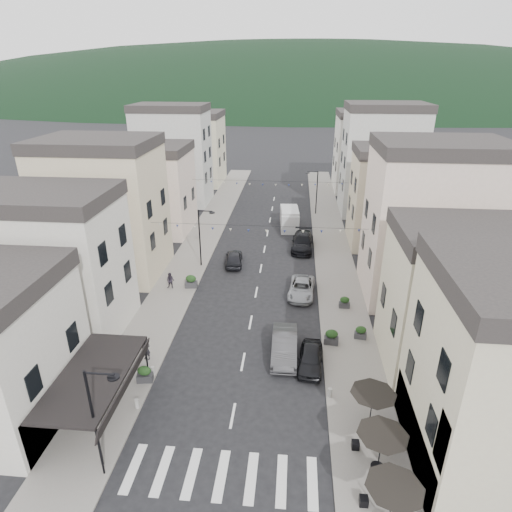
{
  "coord_description": "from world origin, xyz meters",
  "views": [
    {
      "loc": [
        3.1,
        -12.79,
        18.58
      ],
      "look_at": [
        -0.04,
        21.16,
        3.5
      ],
      "focal_mm": 30.0,
      "sensor_mm": 36.0,
      "label": 1
    }
  ],
  "objects": [
    {
      "name": "bunting_near",
      "position": [
        0.0,
        22.0,
        5.65
      ],
      "size": [
        19.0,
        0.28,
        0.62
      ],
      "color": "black",
      "rests_on": "ground"
    },
    {
      "name": "parked_car_b",
      "position": [
        2.8,
        11.96,
        0.82
      ],
      "size": [
        1.79,
        4.97,
        1.63
      ],
      "primitive_type": "imported",
      "rotation": [
        0.0,
        0.0,
        0.01
      ],
      "color": "#37373A",
      "rests_on": "ground"
    },
    {
      "name": "sidewalk_left",
      "position": [
        -7.5,
        32.0,
        0.06
      ],
      "size": [
        4.0,
        76.0,
        0.12
      ],
      "primitive_type": "cube",
      "color": "slate",
      "rests_on": "ground"
    },
    {
      "name": "parked_car_e",
      "position": [
        -2.82,
        26.7,
        0.71
      ],
      "size": [
        2.11,
        4.35,
        1.43
      ],
      "primitive_type": "imported",
      "rotation": [
        0.0,
        0.0,
        3.24
      ],
      "color": "black",
      "rests_on": "ground"
    },
    {
      "name": "cafe_terrace",
      "position": [
        7.7,
        2.8,
        2.36
      ],
      "size": [
        2.5,
        8.1,
        2.53
      ],
      "color": "black",
      "rests_on": "ground"
    },
    {
      "name": "parked_car_d",
      "position": [
        4.19,
        31.53,
        0.82
      ],
      "size": [
        2.59,
        5.77,
        1.64
      ],
      "primitive_type": "imported",
      "rotation": [
        0.0,
        0.0,
        -0.05
      ],
      "color": "black",
      "rests_on": "ground"
    },
    {
      "name": "parked_car_a",
      "position": [
        4.6,
        10.93,
        0.68
      ],
      "size": [
        1.92,
        4.08,
        1.35
      ],
      "primitive_type": "imported",
      "rotation": [
        0.0,
        0.0,
        -0.08
      ],
      "color": "black",
      "rests_on": "ground"
    },
    {
      "name": "streetlamp_left_far",
      "position": [
        -5.82,
        26.0,
        3.7
      ],
      "size": [
        1.7,
        0.56,
        6.0
      ],
      "color": "black",
      "rests_on": "ground"
    },
    {
      "name": "buildings_row_right",
      "position": [
        14.5,
        36.59,
        6.32
      ],
      "size": [
        10.2,
        54.16,
        14.5
      ],
      "color": "beige",
      "rests_on": "ground"
    },
    {
      "name": "pedestrian_b",
      "position": [
        -7.8,
        20.84,
        0.88
      ],
      "size": [
        0.77,
        0.62,
        1.52
      ],
      "primitive_type": "imported",
      "rotation": [
        0.0,
        0.0,
        -0.06
      ],
      "color": "#27222D",
      "rests_on": "sidewalk_left"
    },
    {
      "name": "planter_la",
      "position": [
        -6.0,
        8.33,
        0.67
      ],
      "size": [
        1.08,
        0.69,
        1.13
      ],
      "rotation": [
        0.0,
        0.0,
        0.14
      ],
      "color": "#29292B",
      "rests_on": "sidewalk_left"
    },
    {
      "name": "streetlamp_right_far",
      "position": [
        5.82,
        44.0,
        3.7
      ],
      "size": [
        1.7,
        0.56,
        6.0
      ],
      "color": "black",
      "rests_on": "ground"
    },
    {
      "name": "hill_backdrop",
      "position": [
        0.0,
        300.0,
        0.0
      ],
      "size": [
        640.0,
        360.0,
        70.0
      ],
      "primitive_type": "ellipsoid",
      "color": "black",
      "rests_on": "ground"
    },
    {
      "name": "sidewalk_right",
      "position": [
        7.5,
        32.0,
        0.06
      ],
      "size": [
        4.0,
        76.0,
        0.12
      ],
      "primitive_type": "cube",
      "color": "slate",
      "rests_on": "ground"
    },
    {
      "name": "bunting_far",
      "position": [
        0.0,
        38.0,
        5.65
      ],
      "size": [
        19.0,
        0.28,
        0.62
      ],
      "color": "black",
      "rests_on": "ground"
    },
    {
      "name": "buildings_row_left",
      "position": [
        -14.5,
        37.75,
        6.12
      ],
      "size": [
        10.2,
        54.16,
        14.0
      ],
      "color": "beige",
      "rests_on": "ground"
    },
    {
      "name": "boutique_awning",
      "position": [
        -7.25,
        5.0,
        3.11
      ],
      "size": [
        3.77,
        7.5,
        3.28
      ],
      "color": "black",
      "rests_on": "ground"
    },
    {
      "name": "bollards",
      "position": [
        0.0,
        5.5,
        0.42
      ],
      "size": [
        11.66,
        10.26,
        0.6
      ],
      "color": "gray",
      "rests_on": "ground"
    },
    {
      "name": "planter_lb",
      "position": [
        -6.0,
        21.21,
        0.71
      ],
      "size": [
        1.13,
        0.69,
        1.21
      ],
      "rotation": [
        0.0,
        0.0,
        0.09
      ],
      "color": "#303032",
      "rests_on": "sidewalk_left"
    },
    {
      "name": "parked_car_c",
      "position": [
        4.04,
        20.89,
        0.66
      ],
      "size": [
        2.6,
        4.93,
        1.32
      ],
      "primitive_type": "imported",
      "rotation": [
        0.0,
        0.0,
        -0.09
      ],
      "color": "#93959B",
      "rests_on": "ground"
    },
    {
      "name": "delivery_van",
      "position": [
        2.59,
        38.31,
        1.28
      ],
      "size": [
        2.51,
        5.57,
        2.6
      ],
      "rotation": [
        0.0,
        0.0,
        0.07
      ],
      "color": "#BBBBBD",
      "rests_on": "ground"
    },
    {
      "name": "pedestrian_a",
      "position": [
        -6.61,
        10.56,
        0.97
      ],
      "size": [
        0.69,
        0.53,
        1.7
      ],
      "primitive_type": "imported",
      "rotation": [
        0.0,
        0.0,
        -0.21
      ],
      "color": "black",
      "rests_on": "sidewalk_left"
    },
    {
      "name": "planter_rb",
      "position": [
        8.38,
        14.45,
        0.61
      ],
      "size": [
        0.95,
        0.6,
        1.0
      ],
      "rotation": [
        0.0,
        0.0,
        -0.13
      ],
      "color": "#303033",
      "rests_on": "sidewalk_right"
    },
    {
      "name": "planter_rc",
      "position": [
        7.61,
        18.86,
        0.6
      ],
      "size": [
        0.89,
        0.5,
        0.99
      ],
      "rotation": [
        0.0,
        0.0,
        -0.01
      ],
      "color": "#313133",
      "rests_on": "sidewalk_right"
    },
    {
      "name": "planter_ra",
      "position": [
        6.16,
        13.55,
        0.68
      ],
      "size": [
        1.08,
        0.66,
        1.16
      ],
      "rotation": [
        0.0,
        0.0,
        -0.1
      ],
      "color": "#2B2B2D",
      "rests_on": "sidewalk_right"
    },
    {
      "name": "streetlamp_left_near",
      "position": [
        -5.82,
        2.0,
        3.7
      ],
      "size": [
        1.7,
        0.56,
        6.0
      ],
      "color": "black",
      "rests_on": "ground"
    }
  ]
}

